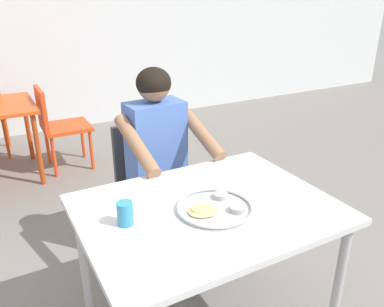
# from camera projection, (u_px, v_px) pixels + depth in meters

# --- Properties ---
(table_foreground) EXTENTS (1.11, 0.84, 0.75)m
(table_foreground) POSITION_uv_depth(u_px,v_px,m) (207.00, 221.00, 1.74)
(table_foreground) COLOR silver
(table_foreground) RESTS_ON ground
(thali_tray) EXTENTS (0.33, 0.33, 0.03)m
(thali_tray) POSITION_uv_depth(u_px,v_px,m) (215.00, 207.00, 1.68)
(thali_tray) COLOR #B7BABF
(thali_tray) RESTS_ON table_foreground
(drinking_cup) EXTENTS (0.07, 0.07, 0.10)m
(drinking_cup) POSITION_uv_depth(u_px,v_px,m) (125.00, 213.00, 1.56)
(drinking_cup) COLOR #338CBF
(drinking_cup) RESTS_ON table_foreground
(chair_foreground) EXTENTS (0.43, 0.44, 0.84)m
(chair_foreground) POSITION_uv_depth(u_px,v_px,m) (149.00, 178.00, 2.58)
(chair_foreground) COLOR #3F3F44
(chair_foreground) RESTS_ON ground
(diner_foreground) EXTENTS (0.51, 0.57, 1.24)m
(diner_foreground) POSITION_uv_depth(u_px,v_px,m) (163.00, 154.00, 2.31)
(diner_foreground) COLOR #292929
(diner_foreground) RESTS_ON ground
(chair_red_right) EXTENTS (0.44, 0.42, 0.82)m
(chair_red_right) POSITION_uv_depth(u_px,v_px,m) (57.00, 122.00, 3.70)
(chair_red_right) COLOR #DD451B
(chair_red_right) RESTS_ON ground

